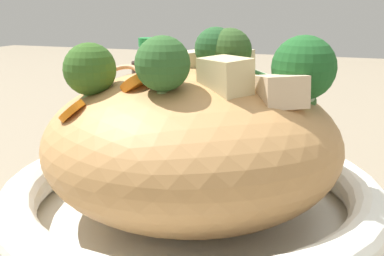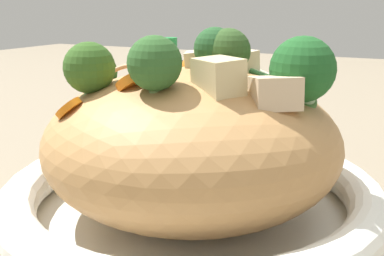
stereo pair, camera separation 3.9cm
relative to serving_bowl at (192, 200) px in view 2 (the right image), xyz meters
name	(u,v)px [view 2 (the right image)]	position (x,y,z in m)	size (l,w,h in m)	color
ground_plane	(192,227)	(0.00, 0.00, -0.03)	(3.00, 3.00, 0.00)	#7F715C
serving_bowl	(192,200)	(0.00, 0.00, 0.00)	(0.33, 0.33, 0.05)	white
noodle_heap	(192,142)	(0.00, 0.00, 0.05)	(0.25, 0.25, 0.13)	#B5844E
broccoli_florets	(194,66)	(0.01, 0.01, 0.12)	(0.12, 0.26, 0.07)	#97AB6F
carrot_coins	(176,76)	(-0.01, -0.02, 0.11)	(0.17, 0.12, 0.04)	orange
zucchini_slices	(276,82)	(-0.04, 0.06, 0.11)	(0.10, 0.09, 0.03)	beige
chicken_chunks	(234,75)	(0.00, 0.04, 0.12)	(0.13, 0.12, 0.04)	beige
soy_sauce_bottle	(169,98)	(-0.23, -0.15, 0.04)	(0.05, 0.05, 0.15)	black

